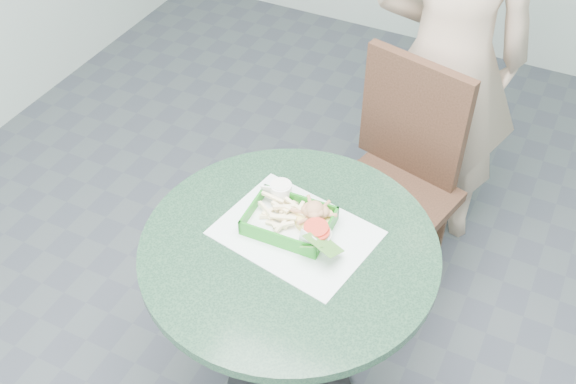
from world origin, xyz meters
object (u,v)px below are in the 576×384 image
at_px(dining_chair, 399,170).
at_px(cafe_table, 289,289).
at_px(food_basket, 289,228).
at_px(diner_person, 451,44).
at_px(sauce_ramekin, 282,193).
at_px(crab_sandwich, 314,219).

bearing_deg(dining_chair, cafe_table, -84.29).
distance_m(cafe_table, food_basket, 0.20).
relative_size(dining_chair, diner_person, 0.53).
distance_m(food_basket, sauce_ramekin, 0.11).
relative_size(dining_chair, food_basket, 4.04).
height_order(crab_sandwich, sauce_ramekin, crab_sandwich).
distance_m(food_basket, crab_sandwich, 0.08).
height_order(diner_person, crab_sandwich, diner_person).
height_order(diner_person, food_basket, diner_person).
height_order(cafe_table, food_basket, food_basket).
bearing_deg(food_basket, dining_chair, 78.66).
distance_m(dining_chair, sauce_ramekin, 0.64).
bearing_deg(sauce_ramekin, dining_chair, 70.72).
height_order(diner_person, sauce_ramekin, diner_person).
bearing_deg(crab_sandwich, diner_person, 83.46).
bearing_deg(diner_person, food_basket, 60.80).
bearing_deg(sauce_ramekin, diner_person, 75.25).
relative_size(cafe_table, dining_chair, 0.88).
relative_size(food_basket, sauce_ramekin, 3.62).
height_order(dining_chair, crab_sandwich, dining_chair).
height_order(dining_chair, food_basket, dining_chair).
bearing_deg(dining_chair, crab_sandwich, -82.70).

